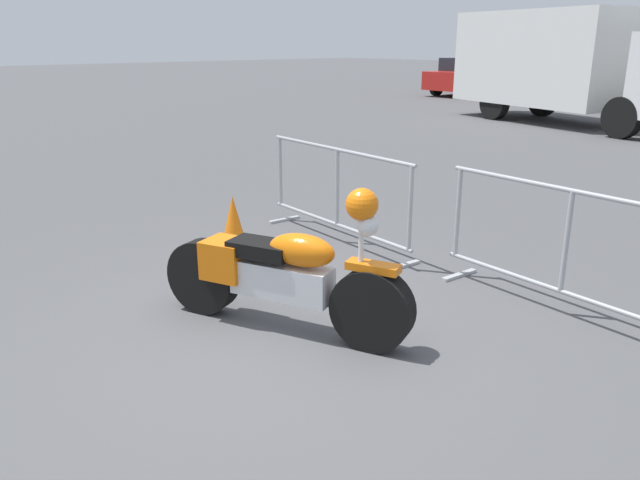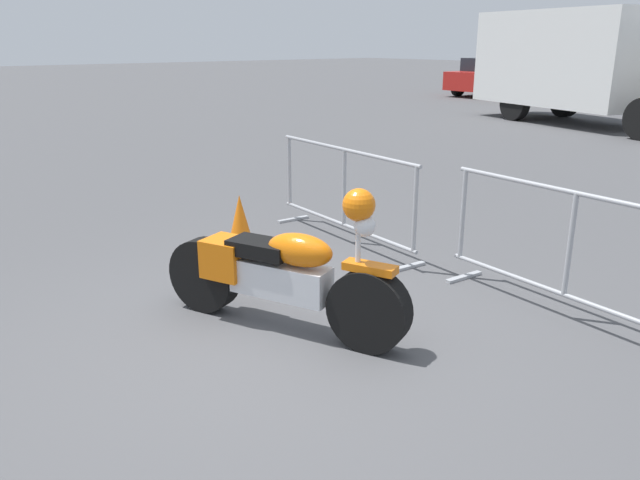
% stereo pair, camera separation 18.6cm
% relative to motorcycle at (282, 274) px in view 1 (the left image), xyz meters
% --- Properties ---
extents(ground_plane, '(120.00, 120.00, 0.00)m').
position_rel_motorcycle_xyz_m(ground_plane, '(0.21, -0.31, -0.46)').
color(ground_plane, '#4C4C4F').
extents(motorcycle, '(2.05, 0.93, 1.21)m').
position_rel_motorcycle_xyz_m(motorcycle, '(0.00, 0.00, 0.00)').
color(motorcycle, black).
rests_on(motorcycle, ground).
extents(crowd_barrier_near, '(2.37, 0.65, 1.07)m').
position_rel_motorcycle_xyz_m(crowd_barrier_near, '(-1.33, 1.88, 0.10)').
color(crowd_barrier_near, '#9EA0A5').
rests_on(crowd_barrier_near, ground).
extents(crowd_barrier_far, '(2.37, 0.65, 1.07)m').
position_rel_motorcycle_xyz_m(crowd_barrier_far, '(1.33, 1.88, 0.10)').
color(crowd_barrier_far, '#9EA0A5').
rests_on(crowd_barrier_far, ground).
extents(box_truck, '(8.02, 4.12, 2.98)m').
position_rel_motorcycle_xyz_m(box_truck, '(-4.68, 13.81, 1.18)').
color(box_truck, silver).
rests_on(box_truck, ground).
extents(parked_car_red, '(1.97, 4.53, 1.52)m').
position_rel_motorcycle_xyz_m(parked_car_red, '(-12.09, 20.21, 0.31)').
color(parked_car_red, '#B21E19').
rests_on(parked_car_red, ground).
extents(parked_car_yellow, '(1.88, 4.33, 1.45)m').
position_rel_motorcycle_xyz_m(parked_car_yellow, '(-9.28, 20.67, 0.28)').
color(parked_car_yellow, yellow).
rests_on(parked_car_yellow, ground).
extents(parked_car_blue, '(1.82, 4.19, 1.40)m').
position_rel_motorcycle_xyz_m(parked_car_blue, '(-6.47, 20.66, 0.25)').
color(parked_car_blue, '#284799').
rests_on(parked_car_blue, ground).
extents(pedestrian, '(0.44, 0.44, 1.69)m').
position_rel_motorcycle_xyz_m(pedestrian, '(-5.00, 18.14, 0.46)').
color(pedestrian, '#262838').
rests_on(pedestrian, ground).
extents(traffic_cone, '(0.34, 0.34, 0.59)m').
position_rel_motorcycle_xyz_m(traffic_cone, '(-1.93, 0.89, -0.17)').
color(traffic_cone, orange).
rests_on(traffic_cone, ground).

